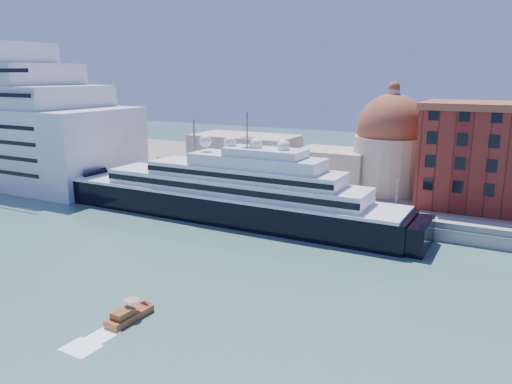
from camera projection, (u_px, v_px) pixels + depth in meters
The scene contains 9 objects.
ground at pixel (182, 255), 88.20m from camera, with size 400.00×400.00×0.00m, color #3A645F.
quay at pixel (269, 205), 117.05m from camera, with size 180.00×10.00×2.50m, color gray.
land at pixel (329, 175), 152.25m from camera, with size 260.00×72.00×2.00m, color slate.
quay_fence at pixel (260, 201), 112.77m from camera, with size 180.00×0.10×1.20m, color slate.
superyacht at pixel (213, 196), 110.63m from camera, with size 91.91×12.74×27.47m.
service_barge at pixel (59, 192), 131.36m from camera, with size 12.82×6.93×2.74m.
water_taxi at pixel (129, 315), 64.51m from camera, with size 2.57×6.90×3.23m.
church at pixel (331, 152), 132.21m from camera, with size 66.00×18.00×25.50m.
lamp_posts at pixel (218, 165), 119.42m from camera, with size 120.80×2.40×18.00m.
Camera 1 is at (51.00, -67.11, 31.15)m, focal length 35.00 mm.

